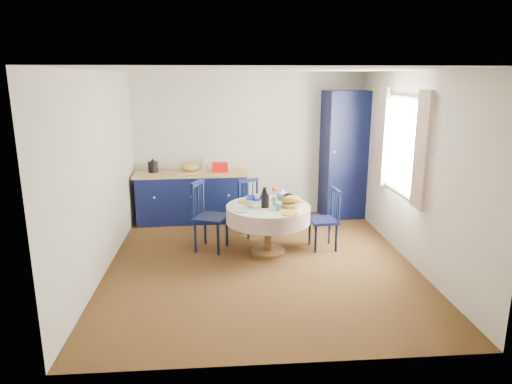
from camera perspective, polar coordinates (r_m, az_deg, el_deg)
floor at (r=6.21m, az=0.56°, el=-8.73°), size 4.50×4.50×0.00m
ceiling at (r=5.71m, az=0.62°, el=15.03°), size 4.50×4.50×0.00m
wall_back at (r=8.04m, az=-0.86°, el=5.86°), size 4.00×0.02×2.50m
wall_left at (r=6.00m, az=-18.83°, el=2.21°), size 0.02×4.50×2.50m
wall_right at (r=6.33m, az=18.95°, el=2.80°), size 0.02×4.50×2.50m
window at (r=6.54m, az=17.74°, el=5.68°), size 0.10×1.74×1.45m
kitchen_counter at (r=7.86m, az=-7.97°, el=-0.49°), size 1.92×0.66×1.09m
pantry_cabinet at (r=8.10m, az=11.10°, el=4.56°), size 0.82×0.62×2.19m
dining_table at (r=6.30m, az=1.62°, el=-2.74°), size 1.16×1.16×0.98m
chair_left at (r=6.52m, az=-6.01°, el=-2.92°), size 0.56×0.57×1.00m
chair_far at (r=7.13m, az=-0.53°, el=-1.90°), size 0.50×0.49×0.87m
chair_right at (r=6.62m, az=8.73°, el=-3.29°), size 0.40×0.42×0.88m
mug_a at (r=6.20m, az=-0.75°, el=-1.49°), size 0.11×0.11×0.09m
mug_b at (r=6.04m, az=2.78°, el=-1.95°), size 0.09×0.09×0.08m
mug_c at (r=6.49m, az=4.06°, el=-0.72°), size 0.13×0.13×0.10m
mug_d at (r=6.54m, az=0.12°, el=-0.67°), size 0.09×0.09×0.08m
cobalt_bowl at (r=6.47m, az=-0.15°, el=-0.90°), size 0.27×0.27×0.07m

